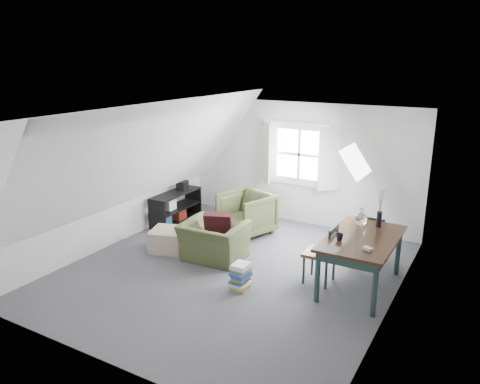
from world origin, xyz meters
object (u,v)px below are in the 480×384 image
Objects in this scene: armchair_far at (246,233)px; dining_chair_far at (374,238)px; armchair_near at (214,259)px; media_shelf at (175,209)px; dining_table at (362,244)px; dining_chair_near at (322,253)px; magazine_stack at (241,276)px; ottoman at (168,240)px.

dining_chair_far reaches higher than armchair_far.
media_shelf reaches higher than armchair_near.
dining_table is 1.01m from dining_chair_far.
dining_chair_near is 2.39× the size of magazine_stack.
dining_chair_far is 0.67× the size of media_shelf.
media_shelf is 3.22× the size of magazine_stack.
armchair_far is at bearing 116.83° from magazine_stack.
dining_chair_near is (2.00, -1.24, 0.49)m from armchair_far.
dining_table reaches higher than armchair_near.
dining_table is 0.61m from dining_chair_near.
dining_table is 1.91× the size of dining_chair_far.
dining_chair_near reaches higher than media_shelf.
armchair_far is at bearing 158.22° from dining_table.
armchair_near is 0.81× the size of media_shelf.
dining_chair_far is at bearing 94.03° from dining_table.
magazine_stack is at bearing -43.63° from armchair_far.
dining_chair_near reaches higher than ottoman.
magazine_stack is (0.92, -0.69, 0.20)m from armchair_near.
ottoman is 1.44m from media_shelf.
media_shelf reaches higher than armchair_far.
magazine_stack is at bearing -18.62° from ottoman.
dining_table is (2.46, 0.23, 0.71)m from armchair_near.
media_shelf is at bearing -121.24° from dining_chair_near.
armchair_far is at bearing 59.52° from ottoman.
dining_table is at bearing 5.03° from ottoman.
armchair_far is at bearing -19.38° from dining_chair_far.
armchair_near is at bearing 143.24° from magazine_stack.
ottoman is 0.36× the size of dining_table.
magazine_stack is at bearing 139.98° from armchair_near.
media_shelf is at bearing 122.58° from ottoman.
dining_chair_far reaches higher than media_shelf.
ottoman is 2.85m from dining_chair_near.
dining_chair_near is (1.90, 0.10, 0.49)m from armchair_near.
dining_chair_far reaches higher than magazine_stack.
armchair_far is 1.64m from media_shelf.
magazine_stack is (2.63, -1.84, -0.10)m from media_shelf.
ottoman is at bearing 0.65° from armchair_near.
ottoman is at bearing -100.94° from armchair_far.
dining_chair_near is at bearing -18.01° from media_shelf.
dining_chair_far is at bearing 51.82° from magazine_stack.
dining_chair_near is at bearing -164.87° from dining_table.
dining_table is at bearing -177.82° from armchair_near.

